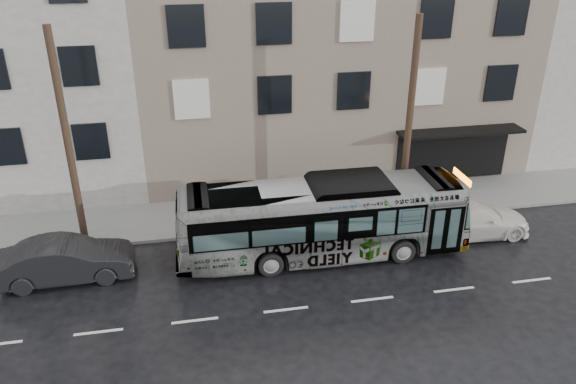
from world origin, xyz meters
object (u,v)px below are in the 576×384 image
utility_pole_front (409,122)px  white_sedan (471,219)px  sign_post (425,189)px  utility_pole_rear (68,144)px  dark_sedan (66,260)px  bus (321,219)px

utility_pole_front → white_sedan: utility_pole_front is taller
utility_pole_front → white_sedan: bearing=-40.6°
utility_pole_front → sign_post: utility_pole_front is taller
utility_pole_front → utility_pole_rear: same height
utility_pole_rear → dark_sedan: utility_pole_rear is taller
white_sedan → dark_sedan: dark_sedan is taller
utility_pole_rear → bus: 10.34m
bus → dark_sedan: (-9.94, 0.07, -0.81)m
white_sedan → dark_sedan: size_ratio=1.04×
bus → white_sedan: 6.86m
sign_post → white_sedan: (1.29, -2.05, -0.60)m
utility_pole_front → dark_sedan: size_ratio=1.80×
dark_sedan → white_sedan: bearing=-91.3°
white_sedan → dark_sedan: (-16.73, -0.27, 0.07)m
utility_pole_rear → white_sedan: 16.98m
utility_pole_rear → dark_sedan: (-0.34, -2.32, -3.83)m
sign_post → bus: (-5.50, -2.39, 0.28)m
utility_pole_rear → white_sedan: (16.39, -2.05, -3.90)m
sign_post → dark_sedan: (-15.44, -2.32, -0.53)m
utility_pole_front → bus: 5.84m
utility_pole_front → bus: (-4.40, -2.39, -3.02)m
utility_pole_front → utility_pole_rear: size_ratio=1.00×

